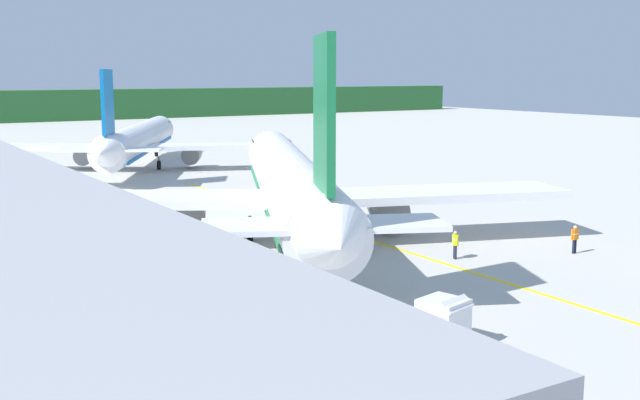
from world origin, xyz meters
The scene contains 11 objects.
ground centered at (0.00, 48.00, -0.10)m, with size 240.00×320.00×0.20m, color #B7B5AD.
distant_treeline centered at (0.00, 150.34, 3.33)m, with size 216.00×6.00×6.67m, color #28602D.
airliner_foreground centered at (-15.12, 18.75, 3.39)m, with size 33.10×39.28×11.90m.
airliner_mid_apron centered at (-11.59, 58.30, 3.03)m, with size 28.87×34.10×10.64m.
service_truck_fuel centered at (-26.18, 23.66, 1.17)m, with size 4.73×6.85×2.70m.
cargo_container_near centered at (-20.08, -1.72, 0.94)m, with size 2.16×2.16×2.00m.
crew_marshaller centered at (-22.21, 21.52, 1.05)m, with size 0.37×0.59×1.77m.
crew_loader_left centered at (-10.18, 8.77, 0.94)m, with size 0.37×0.60×1.60m.
crew_loader_right centered at (-20.88, 18.77, 0.96)m, with size 0.44×0.54×1.63m.
crew_supervisor centered at (-3.41, 6.15, 0.97)m, with size 0.63×0.27×1.65m.
apron_guide_line centered at (-11.41, 14.27, 0.01)m, with size 0.30×60.00×0.01m, color yellow.
Camera 1 is at (-38.99, -23.28, 10.32)m, focal length 43.58 mm.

